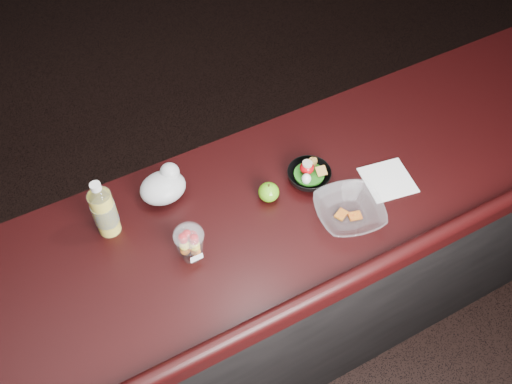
# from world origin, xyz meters

# --- Properties ---
(room_shell) EXTENTS (8.00, 8.00, 8.00)m
(room_shell) POSITION_xyz_m (0.00, 0.00, 1.83)
(room_shell) COLOR black
(room_shell) RESTS_ON ground
(counter) EXTENTS (4.06, 0.71, 1.02)m
(counter) POSITION_xyz_m (0.00, 0.30, 0.51)
(counter) COLOR black
(counter) RESTS_ON ground
(lemonade_bottle) EXTENTS (0.08, 0.08, 0.23)m
(lemonade_bottle) POSITION_xyz_m (-0.38, 0.47, 1.11)
(lemonade_bottle) COLOR yellow
(lemonade_bottle) RESTS_ON counter
(fruit_cup) EXTENTS (0.09, 0.09, 0.13)m
(fruit_cup) POSITION_xyz_m (-0.19, 0.26, 1.09)
(fruit_cup) COLOR white
(fruit_cup) RESTS_ON counter
(green_apple) EXTENTS (0.07, 0.07, 0.07)m
(green_apple) POSITION_xyz_m (0.13, 0.34, 1.05)
(green_apple) COLOR #438C10
(green_apple) RESTS_ON counter
(plastic_bag) EXTENTS (0.15, 0.13, 0.11)m
(plastic_bag) POSITION_xyz_m (-0.17, 0.51, 1.07)
(plastic_bag) COLOR silver
(plastic_bag) RESTS_ON counter
(snack_bowl) EXTENTS (0.17, 0.17, 0.08)m
(snack_bowl) POSITION_xyz_m (0.28, 0.34, 1.05)
(snack_bowl) COLOR black
(snack_bowl) RESTS_ON counter
(takeout_bowl) EXTENTS (0.26, 0.26, 0.05)m
(takeout_bowl) POSITION_xyz_m (0.32, 0.15, 1.05)
(takeout_bowl) COLOR silver
(takeout_bowl) RESTS_ON counter
(paper_napkin) EXTENTS (0.19, 0.19, 0.00)m
(paper_napkin) POSITION_xyz_m (0.52, 0.21, 1.02)
(paper_napkin) COLOR white
(paper_napkin) RESTS_ON counter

